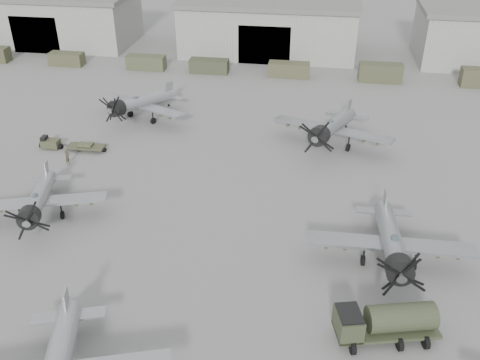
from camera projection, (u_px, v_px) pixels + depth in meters
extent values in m
plane|color=slate|center=(174.00, 314.00, 37.59)|extent=(220.00, 220.00, 0.00)
cube|color=#AAABA0|center=(53.00, 19.00, 93.23)|extent=(28.00, 14.00, 8.00)
cube|color=black|center=(35.00, 35.00, 87.96)|extent=(8.12, 0.40, 6.00)
cube|color=#AAABA0|center=(269.00, 27.00, 88.23)|extent=(28.00, 14.00, 8.00)
cube|color=#63635E|center=(270.00, 0.00, 86.01)|extent=(29.00, 14.80, 0.70)
cube|color=black|center=(264.00, 45.00, 82.97)|extent=(8.12, 0.40, 6.00)
cube|color=#44452D|center=(67.00, 59.00, 83.59)|extent=(5.32, 2.20, 1.97)
cube|color=#434930|center=(146.00, 62.00, 81.85)|extent=(5.86, 2.20, 2.13)
cube|color=#373D28|center=(209.00, 66.00, 80.58)|extent=(5.86, 2.20, 2.02)
cube|color=#48472F|center=(289.00, 70.00, 78.97)|extent=(6.02, 2.20, 2.14)
cube|color=#40432B|center=(380.00, 73.00, 77.10)|extent=(6.18, 2.20, 2.64)
cube|color=#989BA1|center=(67.00, 303.00, 35.04)|extent=(0.66, 1.70, 2.09)
cylinder|color=black|center=(72.00, 332.00, 35.96)|extent=(0.22, 0.36, 0.34)
cylinder|color=#93969B|center=(40.00, 196.00, 47.14)|extent=(4.31, 9.82, 2.91)
cylinder|color=black|center=(29.00, 217.00, 43.07)|extent=(2.13, 1.94, 1.93)
cube|color=#93969B|center=(39.00, 202.00, 46.79)|extent=(11.70, 5.47, 0.52)
cube|color=#93969B|center=(47.00, 170.00, 50.78)|extent=(0.57, 1.51, 1.86)
ellipsoid|color=#3F4C54|center=(35.00, 197.00, 45.45)|extent=(0.87, 1.23, 0.52)
cylinder|color=black|center=(21.00, 219.00, 47.16)|extent=(0.47, 0.79, 0.74)
cylinder|color=black|center=(62.00, 215.00, 47.62)|extent=(0.47, 0.79, 0.74)
cylinder|color=black|center=(50.00, 190.00, 51.59)|extent=(0.20, 0.32, 0.30)
cylinder|color=gray|center=(391.00, 237.00, 41.63)|extent=(1.74, 10.96, 3.22)
cylinder|color=black|center=(400.00, 269.00, 37.11)|extent=(1.99, 1.66, 2.14)
cube|color=gray|center=(391.00, 244.00, 41.23)|extent=(12.92, 2.50, 0.58)
cube|color=gray|center=(385.00, 202.00, 45.67)|extent=(0.15, 1.72, 2.06)
ellipsoid|color=#3F4C54|center=(395.00, 240.00, 39.74)|extent=(0.64, 1.25, 0.58)
cylinder|color=black|center=(363.00, 260.00, 42.13)|extent=(0.30, 0.83, 0.82)
cylinder|color=black|center=(414.00, 265.00, 41.67)|extent=(0.30, 0.83, 0.82)
cylinder|color=black|center=(382.00, 225.00, 46.57)|extent=(0.13, 0.33, 0.33)
cylinder|color=#9899A0|center=(145.00, 101.00, 65.51)|extent=(5.72, 10.22, 3.11)
cylinder|color=black|center=(117.00, 108.00, 61.76)|extent=(2.37, 2.21, 2.07)
cube|color=#9899A0|center=(141.00, 105.00, 65.21)|extent=(12.23, 7.14, 0.56)
cube|color=#9899A0|center=(169.00, 89.00, 68.79)|extent=(0.79, 1.56, 1.99)
ellipsoid|color=#3F4C54|center=(135.00, 99.00, 63.90)|extent=(1.04, 1.33, 0.56)
cylinder|color=black|center=(130.00, 114.00, 66.77)|extent=(0.58, 0.84, 0.80)
cylinder|color=black|center=(153.00, 121.00, 64.99)|extent=(0.58, 0.84, 0.80)
cylinder|color=black|center=(169.00, 105.00, 69.70)|extent=(0.24, 0.34, 0.32)
cylinder|color=gray|center=(335.00, 125.00, 59.26)|extent=(5.24, 11.32, 3.36)
cylinder|color=black|center=(319.00, 136.00, 55.01)|extent=(2.49, 2.27, 2.24)
cube|color=gray|center=(332.00, 129.00, 58.91)|extent=(13.49, 6.62, 0.60)
cube|color=gray|center=(349.00, 107.00, 63.03)|extent=(0.70, 1.74, 2.15)
ellipsoid|color=#3F4C54|center=(330.00, 122.00, 57.46)|extent=(1.03, 1.43, 0.60)
cylinder|color=black|center=(313.00, 140.00, 60.45)|extent=(0.56, 0.91, 0.86)
cylinder|color=black|center=(348.00, 148.00, 58.81)|extent=(0.56, 0.91, 0.86)
cylinder|color=black|center=(346.00, 127.00, 64.00)|extent=(0.23, 0.37, 0.34)
cube|color=#343A26|center=(386.00, 329.00, 35.43)|extent=(7.17, 3.85, 0.24)
cube|color=#343A26|center=(348.00, 323.00, 34.82)|extent=(2.07, 2.56, 1.66)
cylinder|color=#343A26|center=(401.00, 317.00, 35.01)|extent=(4.81, 2.90, 1.85)
cube|color=black|center=(350.00, 313.00, 34.37)|extent=(1.90, 2.25, 0.15)
cylinder|color=black|center=(353.00, 348.00, 34.42)|extent=(0.50, 0.92, 0.88)
cylinder|color=black|center=(413.00, 317.00, 36.74)|extent=(0.50, 0.92, 0.88)
cube|color=#3E412A|center=(51.00, 143.00, 59.25)|extent=(1.96, 1.21, 0.86)
cube|color=black|center=(44.00, 139.00, 59.05)|extent=(0.55, 0.98, 0.54)
cylinder|color=black|center=(51.00, 146.00, 59.42)|extent=(1.30, 0.62, 0.61)
cylinder|color=black|center=(63.00, 145.00, 59.13)|extent=(1.30, 0.10, 0.09)
cube|color=#3E412A|center=(86.00, 147.00, 58.80)|extent=(4.12, 1.55, 0.19)
cylinder|color=black|center=(86.00, 149.00, 58.94)|extent=(1.63, 0.49, 0.48)
cylinder|color=#3E412A|center=(86.00, 145.00, 58.69)|extent=(1.52, 0.36, 0.35)
imported|color=#4B4931|center=(67.00, 157.00, 55.93)|extent=(0.43, 0.64, 1.70)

